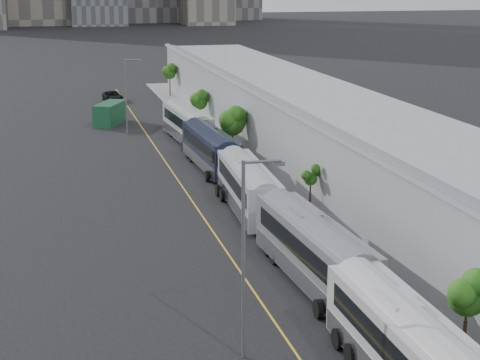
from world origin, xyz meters
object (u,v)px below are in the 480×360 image
object	(u,v)px
shipping_container	(110,113)
street_lamp_far	(128,91)
suv	(113,96)
bus_5	(211,152)
bus_3	(313,256)
bus_4	(248,192)
street_lamp_near	(247,248)
bus_6	(187,127)

from	to	relation	value
shipping_container	street_lamp_far	bearing A→B (deg)	-54.08
street_lamp_far	suv	distance (m)	26.51
bus_5	street_lamp_far	distance (m)	19.98
bus_3	bus_4	world-z (taller)	bus_3
bus_5	shipping_container	size ratio (longest dim) A/B	2.13
street_lamp_near	suv	distance (m)	83.71
bus_4	suv	xyz separation A→B (m)	(-5.32, 59.78, -0.91)
street_lamp_far	suv	bearing A→B (deg)	89.11
bus_5	street_lamp_near	world-z (taller)	street_lamp_near
bus_4	street_lamp_near	world-z (taller)	street_lamp_near
bus_4	bus_5	distance (m)	14.82
bus_3	bus_4	bearing A→B (deg)	87.87
street_lamp_near	suv	bearing A→B (deg)	89.44
bus_6	bus_3	bearing A→B (deg)	-93.99
street_lamp_near	street_lamp_far	world-z (taller)	street_lamp_near
suv	bus_5	bearing A→B (deg)	-88.29
bus_6	suv	xyz separation A→B (m)	(-5.51, 31.71, -0.89)
bus_4	street_lamp_near	xyz separation A→B (m)	(-6.14, -23.79, 3.95)
shipping_container	bus_4	bearing A→B (deg)	-55.59
bus_6	street_lamp_near	xyz separation A→B (m)	(-6.32, -51.86, 3.97)
bus_6	suv	world-z (taller)	bus_6
bus_3	street_lamp_far	bearing A→B (deg)	94.27
bus_6	street_lamp_far	size ratio (longest dim) A/B	1.53
bus_3	shipping_container	size ratio (longest dim) A/B	2.25
bus_3	suv	bearing A→B (deg)	91.61
bus_5	bus_3	bearing A→B (deg)	-92.51
bus_4	shipping_container	bearing A→B (deg)	102.96
bus_4	shipping_container	distance (m)	41.61
bus_5	shipping_container	distance (m)	27.16
bus_4	suv	distance (m)	60.03
bus_3	bus_4	size ratio (longest dim) A/B	1.04
bus_4	bus_6	bearing A→B (deg)	92.58
bus_4	street_lamp_far	bearing A→B (deg)	102.63
bus_6	street_lamp_near	distance (m)	52.40
bus_5	suv	distance (m)	45.30
bus_3	street_lamp_far	distance (m)	49.40
bus_4	street_lamp_far	distance (m)	34.28
bus_5	street_lamp_far	bearing A→B (deg)	104.64
bus_5	bus_6	bearing A→B (deg)	87.02
bus_6	street_lamp_near	world-z (taller)	street_lamp_near
street_lamp_near	shipping_container	bearing A→B (deg)	90.96
bus_6	suv	distance (m)	32.20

